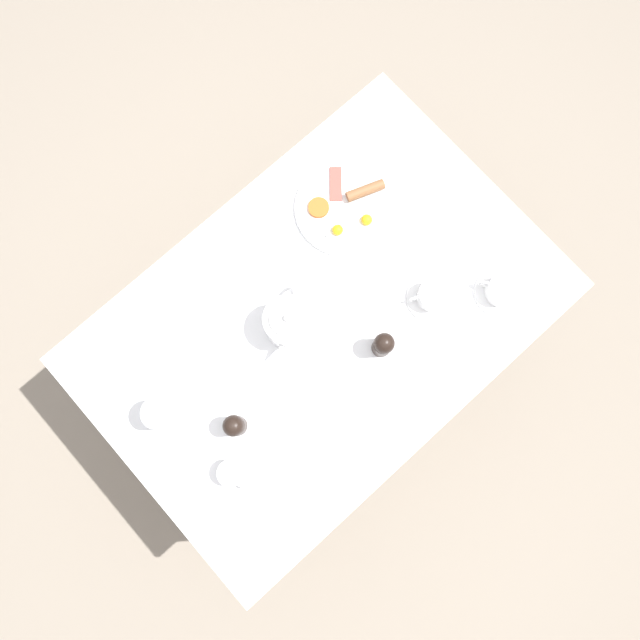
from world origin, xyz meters
TOP-DOWN VIEW (x-y plane):
  - ground_plane at (0.00, 0.00)m, footprint 8.00×8.00m
  - table at (0.00, 0.00)m, footprint 0.82×1.20m
  - breakfast_plate at (-0.18, 0.26)m, footprint 0.27×0.27m
  - teapot_near at (-0.04, -0.07)m, footprint 0.13×0.19m
  - teacup_with_saucer_left at (0.26, 0.40)m, footprint 0.13×0.13m
  - teacup_with_saucer_right at (0.15, 0.26)m, footprint 0.13×0.13m
  - water_glass_tall at (-0.08, -0.45)m, footprint 0.08×0.08m
  - creamer_jug at (0.14, -0.42)m, footprint 0.09×0.06m
  - pepper_grinder at (0.06, -0.33)m, footprint 0.05×0.05m
  - salt_grinder at (0.16, 0.07)m, footprint 0.05×0.05m
  - fork_by_plate at (-0.25, -0.28)m, footprint 0.07×0.18m
  - knife_by_plate at (0.25, -0.27)m, footprint 0.21×0.08m

SIDE VIEW (x-z plane):
  - ground_plane at x=0.00m, z-range 0.00..0.00m
  - table at x=0.00m, z-range 0.31..1.09m
  - fork_by_plate at x=-0.25m, z-range 0.78..0.78m
  - knife_by_plate at x=0.25m, z-range 0.78..0.78m
  - breakfast_plate at x=-0.18m, z-range 0.77..0.81m
  - creamer_jug at x=0.14m, z-range 0.78..0.83m
  - teacup_with_saucer_left at x=0.26m, z-range 0.77..0.83m
  - teacup_with_saucer_right at x=0.15m, z-range 0.77..0.83m
  - pepper_grinder at x=0.06m, z-range 0.78..0.89m
  - salt_grinder at x=0.16m, z-range 0.78..0.89m
  - teapot_near at x=-0.04m, z-range 0.77..0.90m
  - water_glass_tall at x=-0.08m, z-range 0.78..0.89m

